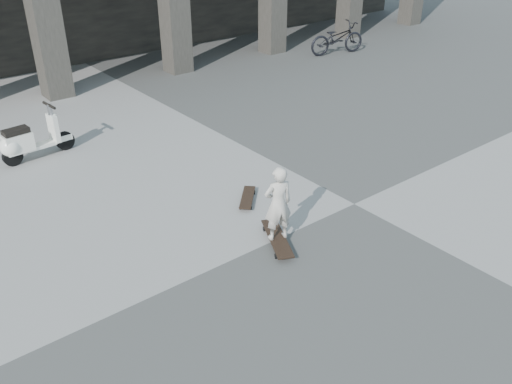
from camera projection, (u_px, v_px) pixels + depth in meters
ground at (354, 204)px, 9.00m from camera, size 90.00×90.00×0.00m
longboard at (277, 239)px, 7.95m from camera, size 0.67×1.04×0.10m
skateboard_spare at (247, 198)px, 9.05m from camera, size 0.68×0.69×0.09m
child at (278, 204)px, 7.66m from camera, size 0.48×0.38×1.15m
scooter at (25, 142)px, 10.27m from camera, size 1.45×0.52×1.01m
bicycle at (337, 38)px, 17.29m from camera, size 2.00×1.08×1.00m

